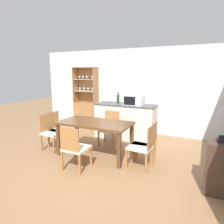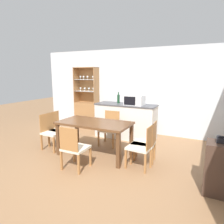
{
  "view_description": "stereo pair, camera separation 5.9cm",
  "coord_description": "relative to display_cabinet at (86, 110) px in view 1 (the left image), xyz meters",
  "views": [
    {
      "loc": [
        1.89,
        -3.23,
        1.81
      ],
      "look_at": [
        -0.19,
        1.17,
        0.86
      ],
      "focal_mm": 32.0,
      "sensor_mm": 36.0,
      "label": 1
    },
    {
      "loc": [
        1.95,
        -3.21,
        1.81
      ],
      "look_at": [
        -0.19,
        1.17,
        0.86
      ],
      "focal_mm": 32.0,
      "sensor_mm": 36.0,
      "label": 2
    }
  ],
  "objects": [
    {
      "name": "dining_chair_head_near",
      "position": [
        1.5,
        -2.74,
        -0.16
      ],
      "size": [
        0.44,
        0.44,
        0.86
      ],
      "rotation": [
        0.0,
        0.0,
        0.0
      ],
      "color": "beige",
      "rests_on": "ground_plane"
    },
    {
      "name": "dining_chair_side_right_near",
      "position": [
        2.63,
        -2.12,
        -0.16
      ],
      "size": [
        0.47,
        0.47,
        0.86
      ],
      "rotation": [
        0.0,
        0.0,
        1.5
      ],
      "color": "beige",
      "rests_on": "ground_plane"
    },
    {
      "name": "ground_plane",
      "position": [
        1.76,
        -2.44,
        -0.59
      ],
      "size": [
        18.0,
        18.0,
        0.0
      ],
      "primitive_type": "plane",
      "color": "#936B47"
    },
    {
      "name": "dining_chair_side_left_near",
      "position": [
        0.36,
        -2.12,
        -0.16
      ],
      "size": [
        0.45,
        0.45,
        0.86
      ],
      "rotation": [
        0.0,
        0.0,
        -1.61
      ],
      "color": "beige",
      "rests_on": "ground_plane"
    },
    {
      "name": "dining_chair_side_right_far",
      "position": [
        2.63,
        -1.87,
        -0.16
      ],
      "size": [
        0.46,
        0.46,
        0.86
      ],
      "rotation": [
        0.0,
        0.0,
        1.63
      ],
      "color": "beige",
      "rests_on": "ground_plane"
    },
    {
      "name": "microwave",
      "position": [
        1.91,
        -0.56,
        0.51
      ],
      "size": [
        0.5,
        0.4,
        0.26
      ],
      "color": "silver",
      "rests_on": "kitchen_counter"
    },
    {
      "name": "dining_chair_head_far",
      "position": [
        1.5,
        -1.24,
        -0.16
      ],
      "size": [
        0.46,
        0.46,
        0.86
      ],
      "rotation": [
        0.0,
        0.0,
        3.2
      ],
      "color": "beige",
      "rests_on": "ground_plane"
    },
    {
      "name": "wall_back",
      "position": [
        1.76,
        0.19,
        0.69
      ],
      "size": [
        6.8,
        0.06,
        2.55
      ],
      "color": "silver",
      "rests_on": "ground_plane"
    },
    {
      "name": "wine_bottle",
      "position": [
        1.37,
        -0.42,
        0.51
      ],
      "size": [
        0.08,
        0.08,
        0.32
      ],
      "color": "#193D23",
      "rests_on": "kitchen_counter"
    },
    {
      "name": "dining_chair_side_left_far",
      "position": [
        0.36,
        -1.87,
        -0.16
      ],
      "size": [
        0.44,
        0.44,
        0.86
      ],
      "rotation": [
        0.0,
        0.0,
        -1.59
      ],
      "color": "beige",
      "rests_on": "ground_plane"
    },
    {
      "name": "dining_table",
      "position": [
        1.5,
        -1.99,
        0.09
      ],
      "size": [
        1.59,
        0.83,
        0.76
      ],
      "color": "brown",
      "rests_on": "ground_plane"
    },
    {
      "name": "kitchen_counter",
      "position": [
        1.64,
        -0.53,
        -0.1
      ],
      "size": [
        1.71,
        0.62,
        0.97
      ],
      "color": "silver",
      "rests_on": "ground_plane"
    },
    {
      "name": "display_cabinet",
      "position": [
        0.0,
        0.0,
        0.0
      ],
      "size": [
        0.81,
        0.35,
        2.01
      ],
      "color": "#A37042",
      "rests_on": "ground_plane"
    }
  ]
}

